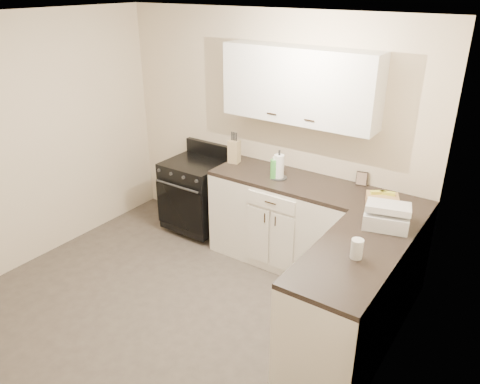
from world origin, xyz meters
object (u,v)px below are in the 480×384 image
Objects in this scene: stove at (195,195)px; wicker_basket at (382,200)px; countertop_grill at (386,218)px; paper_towel at (279,167)px; knife_block at (234,152)px.

stove is 2.93× the size of wicker_basket.
countertop_grill is at bearing -9.04° from stove.
paper_towel is 0.90× the size of wicker_basket.
wicker_basket is at bearing -0.51° from stove.
stove is at bearing -178.75° from knife_block.
wicker_basket is (1.05, -0.00, -0.08)m from paper_towel.
countertop_grill is (1.82, -0.46, -0.06)m from knife_block.
wicker_basket is at bearing -13.06° from knife_block.
wicker_basket is (1.66, -0.11, -0.08)m from knife_block.
knife_block is 0.72× the size of countertop_grill.
wicker_basket reaches higher than stove.
countertop_grill is (2.31, -0.37, 0.54)m from stove.
stove is at bearing 179.49° from wicker_basket.
paper_towel reaches higher than wicker_basket.
knife_block is at bearing 10.50° from stove.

